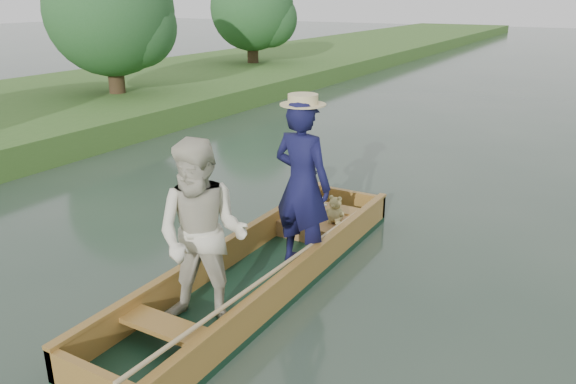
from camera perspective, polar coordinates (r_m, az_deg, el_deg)
The scene contains 3 objects.
ground at distance 6.66m, azimuth -2.63°, elevation -9.23°, with size 120.00×120.00×0.00m, color #283D30.
trees_far at distance 13.77m, azimuth 21.47°, elevation 15.53°, with size 22.73×14.55×4.54m.
punt at distance 6.13m, azimuth -3.27°, elevation -3.95°, with size 1.17×5.12×2.13m.
Camera 1 is at (3.20, -4.89, 3.19)m, focal length 35.00 mm.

